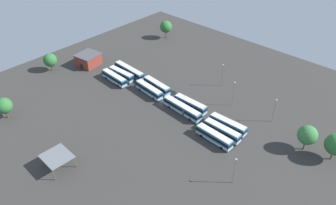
% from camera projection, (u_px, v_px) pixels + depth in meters
% --- Properties ---
extents(ground_plane, '(130.33, 130.33, 0.00)m').
position_uv_depth(ground_plane, '(166.00, 103.00, 118.62)').
color(ground_plane, '#383533').
extents(bus_row0_slot0, '(12.81, 3.03, 3.41)m').
position_uv_depth(bus_row0_slot0, '(228.00, 125.00, 105.92)').
color(bus_row0_slot0, teal).
rests_on(bus_row0_slot0, ground_plane).
extents(bus_row0_slot1, '(12.70, 2.63, 3.41)m').
position_uv_depth(bus_row0_slot1, '(222.00, 131.00, 103.42)').
color(bus_row0_slot1, teal).
rests_on(bus_row0_slot1, ground_plane).
extents(bus_row0_slot2, '(12.67, 3.00, 3.41)m').
position_uv_depth(bus_row0_slot2, '(214.00, 137.00, 101.20)').
color(bus_row0_slot2, teal).
rests_on(bus_row0_slot2, ground_plane).
extents(bus_row1_slot0, '(12.78, 2.72, 3.41)m').
position_uv_depth(bus_row1_slot0, '(190.00, 104.00, 114.95)').
color(bus_row1_slot0, teal).
rests_on(bus_row1_slot0, ground_plane).
extents(bus_row1_slot1, '(15.84, 3.33, 3.41)m').
position_uv_depth(bus_row1_slot1, '(182.00, 109.00, 112.92)').
color(bus_row1_slot1, teal).
rests_on(bus_row1_slot1, ground_plane).
extents(bus_row2_slot0, '(12.86, 3.64, 3.41)m').
position_uv_depth(bus_row2_slot0, '(157.00, 86.00, 124.71)').
color(bus_row2_slot0, teal).
rests_on(bus_row2_slot0, ground_plane).
extents(bus_row2_slot1, '(12.98, 3.62, 3.41)m').
position_uv_depth(bus_row2_slot1, '(149.00, 90.00, 122.45)').
color(bus_row2_slot1, teal).
rests_on(bus_row2_slot1, ground_plane).
extents(bus_row3_slot0, '(15.84, 3.28, 3.41)m').
position_uv_depth(bus_row3_slot0, '(129.00, 71.00, 133.75)').
color(bus_row3_slot0, teal).
rests_on(bus_row3_slot0, ground_plane).
extents(bus_row3_slot1, '(12.24, 2.91, 3.41)m').
position_uv_depth(bus_row3_slot1, '(121.00, 74.00, 131.60)').
color(bus_row3_slot1, teal).
rests_on(bus_row3_slot1, ground_plane).
extents(bus_row3_slot2, '(12.87, 3.16, 3.41)m').
position_uv_depth(bus_row3_slot2, '(114.00, 78.00, 129.33)').
color(bus_row3_slot2, teal).
rests_on(bus_row3_slot2, ground_plane).
extents(depot_building, '(9.64, 10.05, 5.04)m').
position_uv_depth(depot_building, '(88.00, 59.00, 140.10)').
color(depot_building, maroon).
rests_on(depot_building, ground_plane).
extents(maintenance_shelter, '(8.10, 7.48, 4.08)m').
position_uv_depth(maintenance_shelter, '(57.00, 157.00, 91.37)').
color(maintenance_shelter, slate).
rests_on(maintenance_shelter, ground_plane).
extents(lamp_post_by_building, '(0.56, 0.28, 8.94)m').
position_uv_depth(lamp_post_by_building, '(234.00, 170.00, 85.99)').
color(lamp_post_by_building, slate).
rests_on(lamp_post_by_building, ground_plane).
extents(lamp_post_mid_lot, '(0.56, 0.28, 9.61)m').
position_uv_depth(lamp_post_mid_lot, '(233.00, 93.00, 114.58)').
color(lamp_post_mid_lot, slate).
rests_on(lamp_post_mid_lot, ground_plane).
extents(lamp_post_near_entrance, '(0.56, 0.28, 9.25)m').
position_uv_depth(lamp_post_near_entrance, '(222.00, 74.00, 125.24)').
color(lamp_post_near_entrance, slate).
rests_on(lamp_post_near_entrance, ground_plane).
extents(lamp_post_far_corner, '(0.56, 0.28, 8.78)m').
position_uv_depth(lamp_post_far_corner, '(274.00, 110.00, 107.40)').
color(lamp_post_far_corner, slate).
rests_on(lamp_post_far_corner, ground_plane).
extents(tree_south_edge, '(6.28, 6.28, 8.78)m').
position_uv_depth(tree_south_edge, '(336.00, 145.00, 92.75)').
color(tree_south_edge, brown).
rests_on(tree_south_edge, ground_plane).
extents(tree_west_edge, '(5.83, 5.83, 8.50)m').
position_uv_depth(tree_west_edge, '(307.00, 135.00, 96.14)').
color(tree_west_edge, brown).
rests_on(tree_west_edge, ground_plane).
extents(tree_northeast, '(5.85, 5.85, 8.80)m').
position_uv_depth(tree_northeast, '(166.00, 27.00, 160.20)').
color(tree_northeast, brown).
rests_on(tree_northeast, ground_plane).
extents(tree_east_edge, '(5.47, 5.47, 7.65)m').
position_uv_depth(tree_east_edge, '(4.00, 106.00, 109.01)').
color(tree_east_edge, brown).
rests_on(tree_east_edge, ground_plane).
extents(tree_north_edge, '(5.51, 5.51, 7.55)m').
position_uv_depth(tree_north_edge, '(50.00, 60.00, 134.91)').
color(tree_north_edge, brown).
rests_on(tree_north_edge, ground_plane).
extents(puddle_back_corner, '(3.69, 3.69, 0.01)m').
position_uv_depth(puddle_back_corner, '(171.00, 93.00, 123.92)').
color(puddle_back_corner, black).
rests_on(puddle_back_corner, ground_plane).
extents(puddle_centre_drain, '(3.93, 3.93, 0.01)m').
position_uv_depth(puddle_centre_drain, '(159.00, 86.00, 128.14)').
color(puddle_centre_drain, black).
rests_on(puddle_centre_drain, ground_plane).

